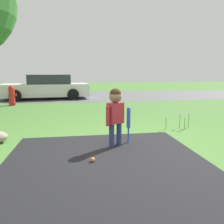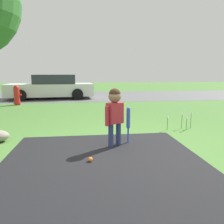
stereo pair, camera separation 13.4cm
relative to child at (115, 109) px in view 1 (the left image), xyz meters
The scene contains 8 objects.
ground_plane 0.74m from the child, 67.85° to the right, with size 60.00×60.00×0.00m, color #477533.
street_strip 9.37m from the child, 89.41° to the left, with size 40.00×6.00×0.01m.
child is the anchor object (origin of this frame).
baseball_bat 0.41m from the child, 29.16° to the left, with size 0.07×0.07×0.71m.
sports_ball 1.07m from the child, 124.31° to the right, with size 0.07×0.07×0.07m.
fire_hydrant 6.84m from the child, 120.16° to the left, with size 0.33×0.30×0.84m.
parked_car 8.60m from the child, 105.56° to the left, with size 4.59×2.34×1.28m.
flower_bed 2.10m from the child, 30.11° to the left, with size 0.72×0.25×0.43m.
Camera 1 is at (-0.76, -3.62, 1.33)m, focal length 35.00 mm.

